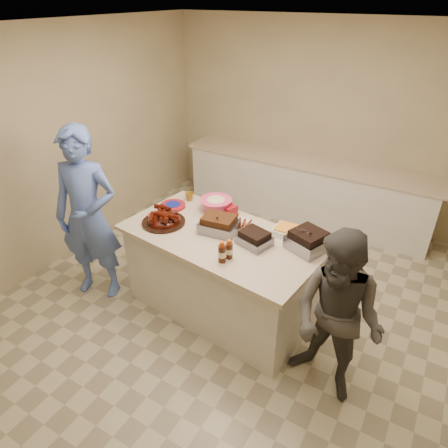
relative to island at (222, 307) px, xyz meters
The scene contains 20 objects.
room 0.14m from the island, 82.51° to the left, with size 4.50×5.00×2.70m, color tan, non-canonical shape.
back_counter 2.38m from the island, 89.55° to the left, with size 3.60×0.64×0.90m, color silver, non-canonical shape.
island is the anchor object (origin of this frame).
rib_platter 1.11m from the island, behind, with size 0.44×0.44×0.18m, color #3F0B03, non-canonical shape.
pulled_pork_tray 0.92m from the island, 138.97° to the left, with size 0.35×0.27×0.11m, color #47230F.
brisket_tray 0.98m from the island, ahead, with size 0.28×0.23×0.08m, color black.
roasting_pan 1.22m from the island, 13.88° to the left, with size 0.31×0.31×0.13m, color gray.
coleslaw_bowl 1.04m from the island, 127.45° to the left, with size 0.35×0.35×0.24m, color #D73C67, non-canonical shape.
sausage_plate 0.95m from the island, 76.20° to the left, with size 0.29×0.29×0.05m, color silver.
mac_cheese_dish 1.13m from the island, 31.03° to the left, with size 0.31×0.23×0.08m, color orange.
bbq_bottle_a 0.99m from the island, 48.88° to the right, with size 0.06×0.06×0.18m, color #39180B.
bbq_bottle_b 1.01m from the island, 58.40° to the right, with size 0.07×0.07×0.20m, color #39180B.
mustard_bottle 0.96m from the island, 161.02° to the left, with size 0.04×0.04×0.12m, color yellow.
sauce_bowl 0.93m from the island, 102.04° to the left, with size 0.13×0.04×0.13m, color silver.
plate_stack_large 1.20m from the island, 162.72° to the left, with size 0.27×0.27×0.03m, color maroon.
plate_stack_small 1.19m from the island, behind, with size 0.18×0.18×0.03m, color maroon.
plastic_cup 1.23m from the island, 146.30° to the left, with size 0.10×0.09×0.10m, color #855B12.
basket_stack 1.02m from the island, 113.05° to the left, with size 0.18×0.14×0.09m, color maroon.
guest_blue 1.41m from the island, 162.71° to the right, with size 0.69×1.89×0.45m, color #5370C4.
guest_gray 1.32m from the island, 17.13° to the right, with size 0.74×1.52×0.58m, color #4B4843.
Camera 1 is at (1.64, -2.92, 2.94)m, focal length 32.00 mm.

